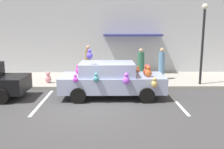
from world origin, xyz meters
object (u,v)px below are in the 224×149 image
Objects in this scene: pedestrian_by_lamp at (141,65)px; teddy_bear_on_sidewalk at (48,78)px; plush_covered_car at (111,79)px; pedestrian_walking_past at (88,62)px; street_lamp_post at (203,36)px; pedestrian_near_shopfront at (161,65)px.

teddy_bear_on_sidewalk is at bearing -167.23° from pedestrian_by_lamp.
plush_covered_car is 2.46× the size of pedestrian_walking_past.
plush_covered_car is 1.12× the size of street_lamp_post.
teddy_bear_on_sidewalk is 5.16m from pedestrian_by_lamp.
plush_covered_car reaches higher than pedestrian_near_shopfront.
street_lamp_post is at bearing -34.78° from pedestrian_near_shopfront.
pedestrian_by_lamp is (-2.88, 1.51, -1.67)m from street_lamp_post.
teddy_bear_on_sidewalk is 8.20m from street_lamp_post.
plush_covered_car is 2.65× the size of pedestrian_by_lamp.
street_lamp_post is 2.70m from pedestrian_near_shopfront.
teddy_bear_on_sidewalk is at bearing -172.13° from pedestrian_near_shopfront.
pedestrian_near_shopfront is at bearing 145.22° from street_lamp_post.
pedestrian_near_shopfront is (2.85, 3.05, 0.17)m from plush_covered_car.
teddy_bear_on_sidewalk is 0.35× the size of pedestrian_by_lamp.
pedestrian_by_lamp is at bearing 62.68° from plush_covered_car.
pedestrian_walking_past is 3.07m from pedestrian_by_lamp.
teddy_bear_on_sidewalk is 0.33× the size of pedestrian_walking_past.
pedestrian_by_lamp is at bearing 165.53° from pedestrian_near_shopfront.
pedestrian_by_lamp is at bearing 152.30° from street_lamp_post.
pedestrian_walking_past is 1.08× the size of pedestrian_by_lamp.
plush_covered_car reaches higher than teddy_bear_on_sidewalk.
pedestrian_by_lamp is (-1.12, 0.29, -0.04)m from pedestrian_near_shopfront.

